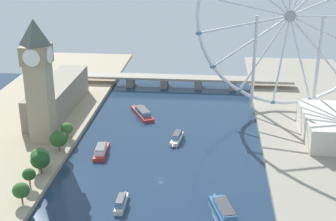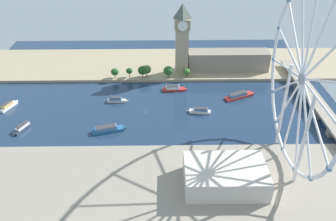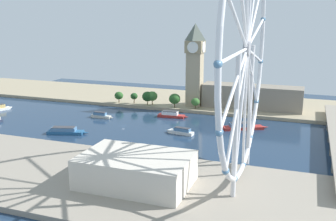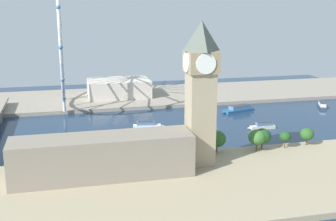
{
  "view_description": "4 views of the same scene",
  "coord_description": "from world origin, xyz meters",
  "px_view_note": "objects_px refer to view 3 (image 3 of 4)",
  "views": [
    {
      "loc": [
        26.83,
        -237.13,
        132.71
      ],
      "look_at": [
        -3.39,
        77.83,
        10.77
      ],
      "focal_mm": 51.81,
      "sensor_mm": 36.0,
      "label": 1
    },
    {
      "loc": [
        288.66,
        16.7,
        178.14
      ],
      "look_at": [
        21.77,
        20.87,
        13.15
      ],
      "focal_mm": 37.75,
      "sensor_mm": 36.0,
      "label": 2
    },
    {
      "loc": [
        278.54,
        139.3,
        89.86
      ],
      "look_at": [
        19.34,
        46.14,
        21.49
      ],
      "focal_mm": 41.96,
      "sensor_mm": 36.0,
      "label": 3
    },
    {
      "loc": [
        -300.24,
        108.46,
        91.41
      ],
      "look_at": [
        -10.81,
        39.41,
        16.35
      ],
      "focal_mm": 47.24,
      "sensor_mm": 36.0,
      "label": 4
    }
  ],
  "objects_px": {
    "tour_boat_3": "(243,126)",
    "tour_boat_0": "(101,115)",
    "tour_boat_6": "(65,131)",
    "riverside_hall": "(136,170)",
    "ferris_wheel": "(247,50)",
    "parliament_block": "(252,97)",
    "tour_boat_4": "(181,131)",
    "clock_tower": "(195,64)",
    "tour_boat_2": "(171,115)"
  },
  "relations": [
    {
      "from": "tour_boat_6",
      "to": "parliament_block",
      "type": "bearing_deg",
      "value": 27.76
    },
    {
      "from": "clock_tower",
      "to": "tour_boat_3",
      "type": "height_order",
      "value": "clock_tower"
    },
    {
      "from": "tour_boat_2",
      "to": "tour_boat_0",
      "type": "bearing_deg",
      "value": -161.53
    },
    {
      "from": "ferris_wheel",
      "to": "tour_boat_6",
      "type": "height_order",
      "value": "ferris_wheel"
    },
    {
      "from": "clock_tower",
      "to": "tour_boat_0",
      "type": "xyz_separation_m",
      "value": [
        62.54,
        -67.35,
        -41.46
      ]
    },
    {
      "from": "parliament_block",
      "to": "riverside_hall",
      "type": "bearing_deg",
      "value": -9.6
    },
    {
      "from": "tour_boat_3",
      "to": "tour_boat_4",
      "type": "height_order",
      "value": "tour_boat_3"
    },
    {
      "from": "clock_tower",
      "to": "parliament_block",
      "type": "bearing_deg",
      "value": 97.79
    },
    {
      "from": "tour_boat_4",
      "to": "riverside_hall",
      "type": "bearing_deg",
      "value": 102.59
    },
    {
      "from": "tour_boat_0",
      "to": "tour_boat_3",
      "type": "xyz_separation_m",
      "value": [
        -7.38,
        123.67,
        0.05
      ]
    },
    {
      "from": "riverside_hall",
      "to": "tour_boat_4",
      "type": "bearing_deg",
      "value": -175.45
    },
    {
      "from": "clock_tower",
      "to": "tour_boat_4",
      "type": "xyz_separation_m",
      "value": [
        84.12,
        13.47,
        -41.5
      ]
    },
    {
      "from": "clock_tower",
      "to": "tour_boat_6",
      "type": "distance_m",
      "value": 139.73
    },
    {
      "from": "ferris_wheel",
      "to": "tour_boat_6",
      "type": "bearing_deg",
      "value": -107.6
    },
    {
      "from": "parliament_block",
      "to": "ferris_wheel",
      "type": "relative_size",
      "value": 0.68
    },
    {
      "from": "ferris_wheel",
      "to": "tour_boat_3",
      "type": "distance_m",
      "value": 125.88
    },
    {
      "from": "tour_boat_3",
      "to": "tour_boat_6",
      "type": "bearing_deg",
      "value": 178.36
    },
    {
      "from": "tour_boat_3",
      "to": "tour_boat_4",
      "type": "xyz_separation_m",
      "value": [
        28.97,
        -42.85,
        -0.08
      ]
    },
    {
      "from": "riverside_hall",
      "to": "tour_boat_2",
      "type": "bearing_deg",
      "value": -167.8
    },
    {
      "from": "clock_tower",
      "to": "tour_boat_0",
      "type": "bearing_deg",
      "value": -47.12
    },
    {
      "from": "ferris_wheel",
      "to": "riverside_hall",
      "type": "xyz_separation_m",
      "value": [
        25.68,
        -50.36,
        -61.22
      ]
    },
    {
      "from": "clock_tower",
      "to": "ferris_wheel",
      "type": "xyz_separation_m",
      "value": [
        158.69,
        71.82,
        28.48
      ]
    },
    {
      "from": "tour_boat_0",
      "to": "tour_boat_6",
      "type": "xyz_separation_m",
      "value": [
        51.21,
        -2.51,
        0.14
      ]
    },
    {
      "from": "clock_tower",
      "to": "tour_boat_4",
      "type": "distance_m",
      "value": 94.76
    },
    {
      "from": "ferris_wheel",
      "to": "tour_boat_4",
      "type": "bearing_deg",
      "value": -141.96
    },
    {
      "from": "riverside_hall",
      "to": "tour_boat_3",
      "type": "relative_size",
      "value": 1.59
    },
    {
      "from": "clock_tower",
      "to": "tour_boat_3",
      "type": "bearing_deg",
      "value": 45.6
    },
    {
      "from": "clock_tower",
      "to": "tour_boat_3",
      "type": "xyz_separation_m",
      "value": [
        55.15,
        56.32,
        -41.41
      ]
    },
    {
      "from": "ferris_wheel",
      "to": "tour_boat_0",
      "type": "distance_m",
      "value": 183.05
    },
    {
      "from": "ferris_wheel",
      "to": "riverside_hall",
      "type": "distance_m",
      "value": 83.33
    },
    {
      "from": "tour_boat_3",
      "to": "tour_boat_0",
      "type": "bearing_deg",
      "value": 156.87
    },
    {
      "from": "ferris_wheel",
      "to": "tour_boat_4",
      "type": "xyz_separation_m",
      "value": [
        -74.57,
        -58.35,
        -69.97
      ]
    },
    {
      "from": "parliament_block",
      "to": "ferris_wheel",
      "type": "distance_m",
      "value": 176.91
    },
    {
      "from": "parliament_block",
      "to": "tour_boat_6",
      "type": "xyz_separation_m",
      "value": [
        121.11,
        -123.76,
        -11.47
      ]
    },
    {
      "from": "riverside_hall",
      "to": "ferris_wheel",
      "type": "bearing_deg",
      "value": 117.02
    },
    {
      "from": "riverside_hall",
      "to": "tour_boat_6",
      "type": "relative_size",
      "value": 1.77
    },
    {
      "from": "tour_boat_6",
      "to": "clock_tower",
      "type": "bearing_deg",
      "value": 41.82
    },
    {
      "from": "parliament_block",
      "to": "tour_boat_4",
      "type": "distance_m",
      "value": 100.7
    },
    {
      "from": "tour_boat_3",
      "to": "tour_boat_6",
      "type": "height_order",
      "value": "tour_boat_3"
    },
    {
      "from": "clock_tower",
      "to": "riverside_hall",
      "type": "xyz_separation_m",
      "value": [
        184.37,
        21.46,
        -32.74
      ]
    },
    {
      "from": "ferris_wheel",
      "to": "tour_boat_4",
      "type": "relative_size",
      "value": 5.72
    },
    {
      "from": "ferris_wheel",
      "to": "tour_boat_6",
      "type": "relative_size",
      "value": 4.26
    },
    {
      "from": "riverside_hall",
      "to": "tour_boat_6",
      "type": "distance_m",
      "value": 115.76
    },
    {
      "from": "tour_boat_0",
      "to": "tour_boat_2",
      "type": "xyz_separation_m",
      "value": [
        -23.33,
        57.42,
        0.08
      ]
    },
    {
      "from": "ferris_wheel",
      "to": "tour_boat_0",
      "type": "xyz_separation_m",
      "value": [
        -96.15,
        -139.17,
        -69.94
      ]
    },
    {
      "from": "parliament_block",
      "to": "riverside_hall",
      "type": "xyz_separation_m",
      "value": [
        191.74,
        -32.44,
        -2.9
      ]
    },
    {
      "from": "ferris_wheel",
      "to": "tour_boat_3",
      "type": "height_order",
      "value": "ferris_wheel"
    },
    {
      "from": "parliament_block",
      "to": "ferris_wheel",
      "type": "bearing_deg",
      "value": 6.16
    },
    {
      "from": "riverside_hall",
      "to": "tour_boat_4",
      "type": "xyz_separation_m",
      "value": [
        -100.25,
        -7.99,
        -8.75
      ]
    },
    {
      "from": "tour_boat_2",
      "to": "tour_boat_6",
      "type": "height_order",
      "value": "tour_boat_2"
    }
  ]
}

